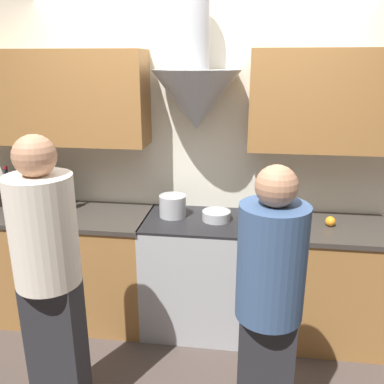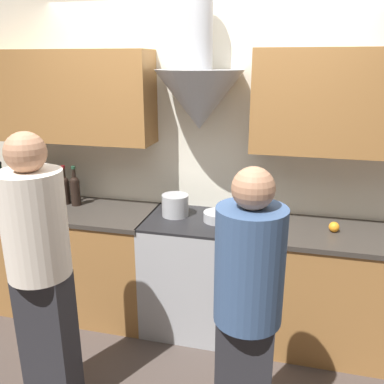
# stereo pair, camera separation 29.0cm
# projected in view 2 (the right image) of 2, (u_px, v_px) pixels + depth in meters

# --- Properties ---
(ground_plane) EXTENTS (12.00, 12.00, 0.00)m
(ground_plane) POSITION_uv_depth(u_px,v_px,m) (184.00, 351.00, 3.03)
(ground_plane) COLOR #423833
(wall_back) EXTENTS (8.40, 0.64, 2.60)m
(wall_back) POSITION_uv_depth(u_px,v_px,m) (195.00, 139.00, 3.16)
(wall_back) COLOR silver
(wall_back) RESTS_ON ground_plane
(counter_left) EXTENTS (1.44, 0.62, 0.92)m
(counter_left) POSITION_uv_depth(u_px,v_px,m) (71.00, 258.00, 3.47)
(counter_left) COLOR #9E6B38
(counter_left) RESTS_ON ground_plane
(counter_right) EXTENTS (1.07, 0.62, 0.92)m
(counter_right) POSITION_uv_depth(u_px,v_px,m) (313.00, 288.00, 3.01)
(counter_right) COLOR #9E6B38
(counter_right) RESTS_ON ground_plane
(stove_range) EXTENTS (0.76, 0.60, 0.92)m
(stove_range) POSITION_uv_depth(u_px,v_px,m) (195.00, 273.00, 3.22)
(stove_range) COLOR #A8AAAF
(stove_range) RESTS_ON ground_plane
(wine_bottle_0) EXTENTS (0.07, 0.07, 0.33)m
(wine_bottle_0) POSITION_uv_depth(u_px,v_px,m) (3.00, 184.00, 3.49)
(wine_bottle_0) COLOR black
(wine_bottle_0) RESTS_ON counter_left
(wine_bottle_1) EXTENTS (0.07, 0.07, 0.35)m
(wine_bottle_1) POSITION_uv_depth(u_px,v_px,m) (14.00, 184.00, 3.48)
(wine_bottle_1) COLOR black
(wine_bottle_1) RESTS_ON counter_left
(wine_bottle_2) EXTENTS (0.07, 0.07, 0.34)m
(wine_bottle_2) POSITION_uv_depth(u_px,v_px,m) (22.00, 184.00, 3.47)
(wine_bottle_2) COLOR black
(wine_bottle_2) RESTS_ON counter_left
(wine_bottle_3) EXTENTS (0.08, 0.08, 0.36)m
(wine_bottle_3) POSITION_uv_depth(u_px,v_px,m) (32.00, 185.00, 3.45)
(wine_bottle_3) COLOR black
(wine_bottle_3) RESTS_ON counter_left
(wine_bottle_4) EXTENTS (0.07, 0.07, 0.35)m
(wine_bottle_4) POSITION_uv_depth(u_px,v_px,m) (42.00, 186.00, 3.41)
(wine_bottle_4) COLOR black
(wine_bottle_4) RESTS_ON counter_left
(wine_bottle_5) EXTENTS (0.07, 0.07, 0.33)m
(wine_bottle_5) POSITION_uv_depth(u_px,v_px,m) (54.00, 187.00, 3.40)
(wine_bottle_5) COLOR black
(wine_bottle_5) RESTS_ON counter_left
(wine_bottle_6) EXTENTS (0.08, 0.08, 0.33)m
(wine_bottle_6) POSITION_uv_depth(u_px,v_px,m) (65.00, 189.00, 3.38)
(wine_bottle_6) COLOR black
(wine_bottle_6) RESTS_ON counter_left
(wine_bottle_7) EXTENTS (0.08, 0.08, 0.33)m
(wine_bottle_7) POSITION_uv_depth(u_px,v_px,m) (75.00, 189.00, 3.34)
(wine_bottle_7) COLOR black
(wine_bottle_7) RESTS_ON counter_left
(stock_pot) EXTENTS (0.21, 0.21, 0.17)m
(stock_pot) POSITION_uv_depth(u_px,v_px,m) (175.00, 205.00, 3.13)
(stock_pot) COLOR #A8AAAF
(stock_pot) RESTS_ON stove_range
(mixing_bowl) EXTENTS (0.21, 0.21, 0.07)m
(mixing_bowl) POSITION_uv_depth(u_px,v_px,m) (218.00, 217.00, 3.04)
(mixing_bowl) COLOR #A8AAAF
(mixing_bowl) RESTS_ON stove_range
(orange_fruit) EXTENTS (0.07, 0.07, 0.07)m
(orange_fruit) POSITION_uv_depth(u_px,v_px,m) (334.00, 227.00, 2.84)
(orange_fruit) COLOR orange
(orange_fruit) RESTS_ON counter_right
(person_foreground_left) EXTENTS (0.35, 0.35, 1.73)m
(person_foreground_left) POSITION_uv_depth(u_px,v_px,m) (40.00, 267.00, 2.30)
(person_foreground_left) COLOR #28282D
(person_foreground_left) RESTS_ON ground_plane
(person_foreground_right) EXTENTS (0.33, 0.33, 1.63)m
(person_foreground_right) POSITION_uv_depth(u_px,v_px,m) (247.00, 312.00, 1.98)
(person_foreground_right) COLOR #28282D
(person_foreground_right) RESTS_ON ground_plane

